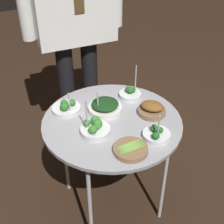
{
  "coord_description": "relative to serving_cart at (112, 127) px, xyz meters",
  "views": [
    {
      "loc": [
        -0.5,
        -1.12,
        1.55
      ],
      "look_at": [
        0.0,
        0.0,
        0.67
      ],
      "focal_mm": 50.0,
      "sensor_mm": 36.0,
      "label": 1
    }
  ],
  "objects": [
    {
      "name": "bowl_broccoli_front_center",
      "position": [
        0.13,
        -0.2,
        0.06
      ],
      "size": [
        0.13,
        0.13,
        0.15
      ],
      "color": "silver",
      "rests_on": "serving_cart"
    },
    {
      "name": "bowl_broccoli_center",
      "position": [
        0.18,
        0.15,
        0.06
      ],
      "size": [
        0.12,
        0.12,
        0.18
      ],
      "color": "silver",
      "rests_on": "serving_cart"
    },
    {
      "name": "serving_cart",
      "position": [
        0.0,
        0.0,
        0.0
      ],
      "size": [
        0.69,
        0.69,
        0.62
      ],
      "color": "#939399",
      "rests_on": "ground_plane"
    },
    {
      "name": "bowl_roast_front_left",
      "position": [
        0.21,
        -0.03,
        0.07
      ],
      "size": [
        0.14,
        0.14,
        0.07
      ],
      "color": "brown",
      "rests_on": "serving_cart"
    },
    {
      "name": "bowl_asparagus_mid_right",
      "position": [
        -0.02,
        -0.24,
        0.05
      ],
      "size": [
        0.15,
        0.15,
        0.03
      ],
      "color": "brown",
      "rests_on": "serving_cart"
    },
    {
      "name": "ground_plane",
      "position": [
        0.0,
        0.0,
        -0.58
      ],
      "size": [
        8.0,
        8.0,
        0.0
      ],
      "primitive_type": "plane",
      "color": "black"
    },
    {
      "name": "bowl_broccoli_near_rim",
      "position": [
        -0.11,
        -0.06,
        0.07
      ],
      "size": [
        0.14,
        0.14,
        0.18
      ],
      "color": "silver",
      "rests_on": "serving_cart"
    },
    {
      "name": "waiter_figure",
      "position": [
        0.02,
        0.58,
        0.46
      ],
      "size": [
        0.61,
        0.23,
        1.65
      ],
      "color": "black",
      "rests_on": "ground_plane"
    },
    {
      "name": "bowl_spinach_back_left",
      "position": [
        0.0,
        0.09,
        0.07
      ],
      "size": [
        0.17,
        0.17,
        0.14
      ],
      "color": "silver",
      "rests_on": "serving_cart"
    },
    {
      "name": "bowl_broccoli_back_right",
      "position": [
        -0.18,
        0.17,
        0.06
      ],
      "size": [
        0.15,
        0.15,
        0.12
      ],
      "color": "silver",
      "rests_on": "serving_cart"
    }
  ]
}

